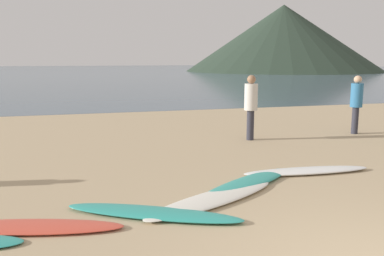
{
  "coord_description": "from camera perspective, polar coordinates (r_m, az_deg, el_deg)",
  "views": [
    {
      "loc": [
        -2.93,
        -2.58,
        2.18
      ],
      "look_at": [
        -0.49,
        6.2,
        0.6
      ],
      "focal_mm": 37.97,
      "sensor_mm": 36.0,
      "label": 1
    }
  ],
  "objects": [
    {
      "name": "headland_hill",
      "position": [
        69.51,
        12.64,
        12.2
      ],
      "size": [
        31.72,
        31.72,
        10.63
      ],
      "primitive_type": "cone",
      "color": "#28382B",
      "rests_on": "ground"
    },
    {
      "name": "person_1",
      "position": [
        10.89,
        8.28,
        3.63
      ],
      "size": [
        0.35,
        0.35,
        1.73
      ],
      "rotation": [
        0.0,
        0.0,
        0.36
      ],
      "color": "#2D2D38",
      "rests_on": "ground"
    },
    {
      "name": "surfboard_4",
      "position": [
        6.34,
        3.07,
        -9.87
      ],
      "size": [
        2.62,
        1.69,
        0.09
      ],
      "primitive_type": "ellipsoid",
      "rotation": [
        0.0,
        0.0,
        0.46
      ],
      "color": "silver",
      "rests_on": "ground"
    },
    {
      "name": "surfboard_6",
      "position": [
        8.1,
        15.84,
        -5.79
      ],
      "size": [
        2.56,
        0.65,
        0.1
      ],
      "primitive_type": "ellipsoid",
      "rotation": [
        0.0,
        0.0,
        -0.08
      ],
      "color": "white",
      "rests_on": "ground"
    },
    {
      "name": "ground_plane",
      "position": [
        13.11,
        -2.39,
        -0.18
      ],
      "size": [
        120.0,
        120.0,
        0.2
      ],
      "primitive_type": "cube",
      "color": "tan",
      "rests_on": "ground"
    },
    {
      "name": "surfboard_3",
      "position": [
        5.8,
        -5.56,
        -11.78
      ],
      "size": [
        2.49,
        1.63,
        0.09
      ],
      "primitive_type": "ellipsoid",
      "rotation": [
        0.0,
        0.0,
        -0.49
      ],
      "color": "teal",
      "rests_on": "ground"
    },
    {
      "name": "ocean_water",
      "position": [
        66.49,
        -13.11,
        7.72
      ],
      "size": [
        140.0,
        100.0,
        0.01
      ],
      "primitive_type": "cube",
      "color": "#475B6B",
      "rests_on": "ground"
    },
    {
      "name": "surfboard_5",
      "position": [
        7.15,
        7.83,
        -7.62
      ],
      "size": [
        2.36,
        1.72,
        0.09
      ],
      "primitive_type": "ellipsoid",
      "rotation": [
        0.0,
        0.0,
        0.55
      ],
      "color": "teal",
      "rests_on": "ground"
    },
    {
      "name": "surfboard_2",
      "position": [
        5.77,
        -22.23,
        -12.73
      ],
      "size": [
        2.56,
        1.12,
        0.07
      ],
      "primitive_type": "ellipsoid",
      "rotation": [
        0.0,
        0.0,
        -0.26
      ],
      "color": "#D84C38",
      "rests_on": "ground"
    },
    {
      "name": "person_0",
      "position": [
        12.59,
        22.1,
        3.7
      ],
      "size": [
        0.34,
        0.34,
        1.68
      ],
      "rotation": [
        0.0,
        0.0,
        1.06
      ],
      "color": "#2D2D38",
      "rests_on": "ground"
    }
  ]
}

